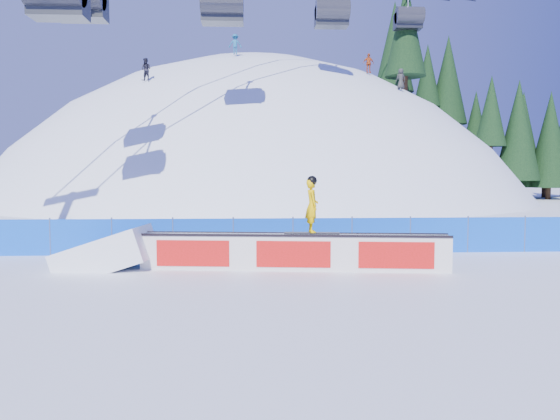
{
  "coord_description": "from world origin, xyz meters",
  "views": [
    {
      "loc": [
        -0.4,
        -13.66,
        2.75
      ],
      "look_at": [
        0.48,
        2.97,
        1.59
      ],
      "focal_mm": 35.0,
      "sensor_mm": 36.0,
      "label": 1
    }
  ],
  "objects": [
    {
      "name": "snow_ramp",
      "position": [
        -4.57,
        2.09,
        0.0
      ],
      "size": [
        2.91,
        2.01,
        1.71
      ],
      "primitive_type": null,
      "rotation": [
        0.0,
        -0.31,
        -0.12
      ],
      "color": "white",
      "rests_on": "ground"
    },
    {
      "name": "snowboarder",
      "position": [
        1.29,
        1.4,
        1.83
      ],
      "size": [
        1.56,
        0.58,
        1.61
      ],
      "rotation": [
        0.0,
        0.0,
        1.68
      ],
      "color": "black",
      "rests_on": "rail_box"
    },
    {
      "name": "distant_skiers",
      "position": [
        1.81,
        30.96,
        11.64
      ],
      "size": [
        20.86,
        5.74,
        4.66
      ],
      "color": "black",
      "rests_on": "ground"
    },
    {
      "name": "treeline",
      "position": [
        25.35,
        40.71,
        8.63
      ],
      "size": [
        23.55,
        12.07,
        20.01
      ],
      "color": "#301E13",
      "rests_on": "ground"
    },
    {
      "name": "snow_hill",
      "position": [
        0.0,
        42.0,
        -18.0
      ],
      "size": [
        64.0,
        64.0,
        64.0
      ],
      "color": "white",
      "rests_on": "ground"
    },
    {
      "name": "ground",
      "position": [
        0.0,
        0.0,
        0.0
      ],
      "size": [
        160.0,
        160.0,
        0.0
      ],
      "primitive_type": "plane",
      "color": "white",
      "rests_on": "ground"
    },
    {
      "name": "safety_fence",
      "position": [
        0.0,
        4.5,
        0.6
      ],
      "size": [
        22.05,
        0.05,
        1.3
      ],
      "color": "blue",
      "rests_on": "ground"
    },
    {
      "name": "rail_box",
      "position": [
        0.79,
        1.46,
        0.51
      ],
      "size": [
        8.65,
        1.6,
        1.04
      ],
      "rotation": [
        0.0,
        0.0,
        -0.12
      ],
      "color": "silver",
      "rests_on": "ground"
    }
  ]
}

